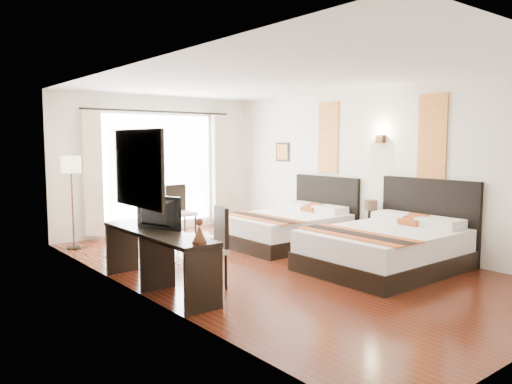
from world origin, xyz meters
TOP-DOWN VIEW (x-y plane):
  - floor at (0.00, 0.00)m, footprint 4.50×7.50m
  - ceiling at (0.00, 0.00)m, footprint 4.50×7.50m
  - wall_headboard at (2.25, 0.00)m, footprint 0.01×7.50m
  - wall_desk at (-2.25, 0.00)m, footprint 0.01×7.50m
  - wall_window at (0.00, 3.75)m, footprint 4.50×0.01m
  - window_glass at (0.00, 3.73)m, footprint 2.40×0.02m
  - sheer_curtain at (0.00, 3.67)m, footprint 2.30×0.02m
  - drape_left at (-1.45, 3.63)m, footprint 0.35×0.14m
  - drape_right at (1.45, 3.63)m, footprint 0.35×0.14m
  - art_panel_near at (2.23, -1.14)m, footprint 0.03×0.50m
  - art_panel_far at (2.23, 1.09)m, footprint 0.03×0.50m
  - wall_sconce at (2.19, -0.18)m, footprint 0.10×0.14m
  - mirror_frame at (-2.22, 0.03)m, footprint 0.04×1.25m
  - mirror_glass at (-2.19, 0.03)m, footprint 0.01×1.12m
  - bed_near at (1.17, -1.14)m, footprint 2.28×1.78m
  - bed_far at (1.24, 1.09)m, footprint 2.14×1.67m
  - nightstand at (2.02, -0.18)m, footprint 0.41×0.51m
  - table_lamp at (2.05, -0.11)m, footprint 0.23×0.23m
  - vase at (2.05, -0.34)m, footprint 0.16×0.16m
  - console_desk at (-1.99, 0.03)m, footprint 0.50×2.20m
  - television at (-1.97, 0.14)m, footprint 0.32×0.75m
  - bronze_figurine at (-1.99, -0.97)m, footprint 0.16×0.16m
  - desk_chair at (-1.42, -0.24)m, footprint 0.59×0.59m
  - floor_lamp at (-2.00, 3.14)m, footprint 0.33×0.33m
  - side_table at (-0.34, 2.89)m, footprint 0.57×0.57m
  - fruit_bowl at (-0.31, 2.90)m, footprint 0.28×0.28m
  - window_chair at (-0.01, 2.87)m, footprint 0.48×0.48m
  - jute_rug at (-0.00, 2.67)m, footprint 1.24×0.97m

SIDE VIEW (x-z plane):
  - floor at x=0.00m, z-range -0.01..0.00m
  - jute_rug at x=0.00m, z-range 0.00..0.01m
  - nightstand at x=2.02m, z-range 0.00..0.49m
  - bed_far at x=1.24m, z-range -0.29..0.91m
  - window_chair at x=-0.01m, z-range -0.20..0.83m
  - desk_chair at x=-1.42m, z-range -0.20..0.83m
  - side_table at x=-0.34m, z-range 0.00..0.66m
  - bed_near at x=1.17m, z-range -0.31..0.98m
  - console_desk at x=-1.99m, z-range 0.00..0.76m
  - vase at x=2.05m, z-range 0.50..0.64m
  - fruit_bowl at x=-0.31m, z-range 0.66..0.71m
  - table_lamp at x=2.05m, z-range 0.57..0.93m
  - bronze_figurine at x=-1.99m, z-range 0.76..1.00m
  - television at x=-1.97m, z-range 0.76..1.19m
  - drape_left at x=-1.45m, z-range 0.10..2.46m
  - drape_right at x=1.45m, z-range 0.10..2.46m
  - sheer_curtain at x=0.00m, z-range 0.25..2.35m
  - window_glass at x=0.00m, z-range 0.20..2.40m
  - floor_lamp at x=-2.00m, z-range 0.56..2.18m
  - wall_headboard at x=2.25m, z-range 0.00..2.80m
  - wall_desk at x=-2.25m, z-range 0.00..2.80m
  - wall_window at x=0.00m, z-range 0.00..2.80m
  - mirror_frame at x=-2.22m, z-range 1.08..2.02m
  - mirror_glass at x=-2.19m, z-range 1.14..1.96m
  - wall_sconce at x=2.19m, z-range 1.85..1.99m
  - art_panel_near at x=2.23m, z-range 1.27..2.62m
  - art_panel_far at x=2.23m, z-range 1.27..2.62m
  - ceiling at x=0.00m, z-range 2.78..2.80m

